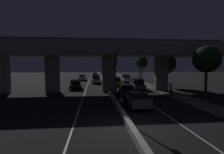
{
  "coord_description": "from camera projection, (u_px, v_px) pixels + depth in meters",
  "views": [
    {
      "loc": [
        -2.26,
        -10.48,
        4.06
      ],
      "look_at": [
        1.47,
        25.69,
        1.73
      ],
      "focal_mm": 28.0,
      "sensor_mm": 36.0,
      "label": 1
    }
  ],
  "objects": [
    {
      "name": "car_white_fifth",
      "position": [
        126.0,
        78.0,
        43.36
      ],
      "size": [
        1.98,
        4.36,
        1.85
      ],
      "rotation": [
        0.0,
        0.0,
        1.57
      ],
      "color": "silver",
      "rests_on": "ground_plane"
    },
    {
      "name": "roadside_tree_kerbside_mid",
      "position": [
        166.0,
        64.0,
        33.38
      ],
      "size": [
        3.96,
        3.96,
        6.46
      ],
      "color": "#38281C",
      "rests_on": "ground_plane"
    },
    {
      "name": "car_taxi_yellow_fourth",
      "position": [
        115.0,
        81.0,
        35.86
      ],
      "size": [
        2.13,
        4.66,
        1.72
      ],
      "rotation": [
        0.0,
        0.0,
        1.6
      ],
      "color": "gold",
      "rests_on": "ground_plane"
    },
    {
      "name": "car_silver_third_oncoming",
      "position": [
        82.0,
        77.0,
        48.69
      ],
      "size": [
        2.0,
        4.62,
        1.58
      ],
      "rotation": [
        0.0,
        0.0,
        -1.57
      ],
      "color": "gray",
      "rests_on": "ground_plane"
    },
    {
      "name": "car_dark_blue_second",
      "position": [
        127.0,
        90.0,
        23.78
      ],
      "size": [
        2.02,
        4.64,
        1.48
      ],
      "rotation": [
        0.0,
        0.0,
        1.53
      ],
      "color": "#141938",
      "rests_on": "ground_plane"
    },
    {
      "name": "car_grey_third",
      "position": [
        137.0,
        83.0,
        30.61
      ],
      "size": [
        2.16,
        4.86,
        1.81
      ],
      "rotation": [
        0.0,
        0.0,
        1.54
      ],
      "color": "#515459",
      "rests_on": "ground_plane"
    },
    {
      "name": "car_silver_second_oncoming",
      "position": [
        96.0,
        79.0,
        40.66
      ],
      "size": [
        2.03,
        4.61,
        1.97
      ],
      "rotation": [
        0.0,
        0.0,
        -1.56
      ],
      "color": "gray",
      "rests_on": "ground_plane"
    },
    {
      "name": "motorcycle_black_filtering_mid",
      "position": [
        116.0,
        91.0,
        24.22
      ],
      "size": [
        0.34,
        1.78,
        1.41
      ],
      "rotation": [
        0.0,
        0.0,
        1.52
      ],
      "color": "black",
      "rests_on": "ground_plane"
    },
    {
      "name": "traffic_light_left_of_median",
      "position": [
        115.0,
        72.0,
        14.0
      ],
      "size": [
        0.3,
        0.49,
        5.24
      ],
      "color": "black",
      "rests_on": "ground_plane"
    },
    {
      "name": "street_lamp",
      "position": [
        138.0,
        63.0,
        40.05
      ],
      "size": [
        2.48,
        0.32,
        7.87
      ],
      "color": "#2D2D30",
      "rests_on": "ground_plane"
    },
    {
      "name": "lane_line_right_inner",
      "position": [
        117.0,
        81.0,
        46.02
      ],
      "size": [
        0.12,
        126.0,
        0.0
      ],
      "primitive_type": "cube",
      "color": "beige",
      "rests_on": "ground_plane"
    },
    {
      "name": "elevated_overpass",
      "position": [
        106.0,
        52.0,
        27.22
      ],
      "size": [
        37.42,
        9.21,
        8.35
      ],
      "color": "gray",
      "rests_on": "ground_plane"
    },
    {
      "name": "roadside_tree_kerbside_far",
      "position": [
        142.0,
        63.0,
        47.45
      ],
      "size": [
        3.12,
        3.12,
        6.56
      ],
      "color": "#38281C",
      "rests_on": "ground_plane"
    },
    {
      "name": "roadside_tree_kerbside_near",
      "position": [
        207.0,
        59.0,
        21.43
      ],
      "size": [
        3.31,
        3.31,
        6.53
      ],
      "color": "#38281C",
      "rests_on": "ground_plane"
    },
    {
      "name": "pedestrian_on_sidewalk",
      "position": [
        171.0,
        89.0,
        23.8
      ],
      "size": [
        0.35,
        0.35,
        1.6
      ],
      "color": "black",
      "rests_on": "sidewalk_right"
    },
    {
      "name": "car_black_fourth_oncoming",
      "position": [
        95.0,
        75.0,
        62.5
      ],
      "size": [
        1.96,
        4.41,
        1.58
      ],
      "rotation": [
        0.0,
        0.0,
        -1.6
      ],
      "color": "black",
      "rests_on": "ground_plane"
    },
    {
      "name": "median_divider",
      "position": [
        103.0,
        81.0,
        45.63
      ],
      "size": [
        0.37,
        126.0,
        0.43
      ],
      "primitive_type": "cube",
      "color": "gray",
      "rests_on": "ground_plane"
    },
    {
      "name": "car_grey_lead",
      "position": [
        138.0,
        100.0,
        16.94
      ],
      "size": [
        2.08,
        3.97,
        1.53
      ],
      "rotation": [
        0.0,
        0.0,
        1.54
      ],
      "color": "#515459",
      "rests_on": "ground_plane"
    },
    {
      "name": "sidewalk_right",
      "position": [
        143.0,
        83.0,
        39.58
      ],
      "size": [
        2.55,
        126.0,
        0.14
      ],
      "primitive_type": "cube",
      "color": "#5B5956",
      "rests_on": "ground_plane"
    },
    {
      "name": "lane_line_left_inner",
      "position": [
        89.0,
        82.0,
        45.26
      ],
      "size": [
        0.12,
        126.0,
        0.0
      ],
      "primitive_type": "cube",
      "color": "beige",
      "rests_on": "ground_plane"
    },
    {
      "name": "ground_plane",
      "position": [
        131.0,
        131.0,
        10.9
      ],
      "size": [
        200.0,
        200.0,
        0.0
      ],
      "primitive_type": "plane",
      "color": "black"
    },
    {
      "name": "car_dark_green_lead_oncoming",
      "position": [
        76.0,
        84.0,
        30.63
      ],
      "size": [
        2.06,
        4.47,
        1.6
      ],
      "rotation": [
        0.0,
        0.0,
        -1.53
      ],
      "color": "black",
      "rests_on": "ground_plane"
    },
    {
      "name": "motorcycle_white_filtering_near",
      "position": [
        122.0,
        100.0,
        17.66
      ],
      "size": [
        0.33,
        1.89,
        1.43
      ],
      "rotation": [
        0.0,
        0.0,
        1.54
      ],
      "color": "black",
      "rests_on": "ground_plane"
    }
  ]
}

